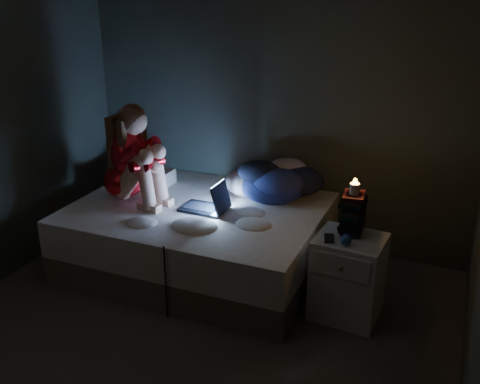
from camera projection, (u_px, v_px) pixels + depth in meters
The scene contains 12 objects.
floor at pixel (177, 350), 3.76m from camera, with size 3.60×3.80×0.02m, color #302D2B.
wall_back at pixel (274, 105), 4.92m from camera, with size 3.60×0.02×2.60m, color #30322D.
bed at pixel (199, 237), 4.74m from camera, with size 2.06×1.54×0.57m, color beige, non-canonical shape.
pillow at pixel (145, 178), 5.10m from camera, with size 0.47×0.34×0.14m, color white.
woman at pixel (122, 152), 4.62m from camera, with size 0.53×0.35×0.86m, color #A70007, non-canonical shape.
laptop at pixel (203, 195), 4.52m from camera, with size 0.38×0.27×0.27m, color black, non-canonical shape.
clothes_pile at pixel (271, 179), 4.73m from camera, with size 0.62×0.49×0.37m, color navy, non-canonical shape.
nightstand at pixel (348, 277), 4.03m from camera, with size 0.48×0.42×0.64m, color silver.
book_stack at pixel (353, 213), 3.94m from camera, with size 0.19×0.25×0.32m, color black, non-canonical shape.
candle at pixel (355, 186), 3.86m from camera, with size 0.07×0.07×0.08m, color beige.
phone at pixel (330, 239), 3.89m from camera, with size 0.07×0.14×0.01m, color black.
blue_orb at pixel (347, 240), 3.79m from camera, with size 0.08×0.08×0.08m, color #244C81.
Camera 1 is at (1.60, -2.70, 2.37)m, focal length 41.20 mm.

